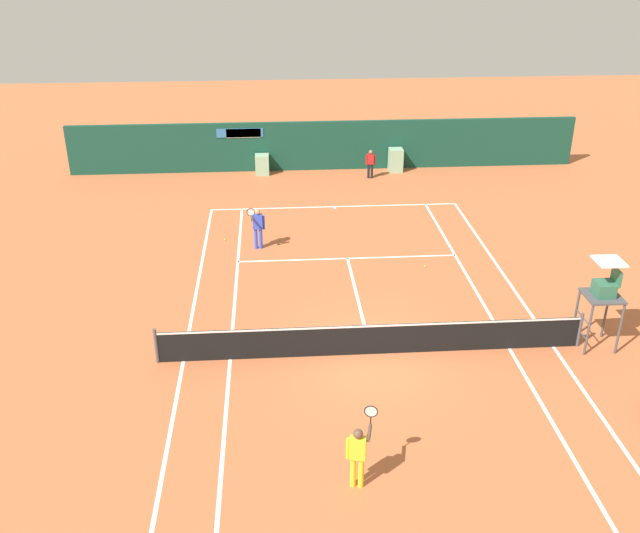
% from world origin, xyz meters
% --- Properties ---
extents(ground_plane, '(80.00, 80.00, 0.01)m').
position_xyz_m(ground_plane, '(-0.00, 0.58, 0.00)').
color(ground_plane, '#BC6038').
extents(tennis_net, '(12.10, 0.10, 1.07)m').
position_xyz_m(tennis_net, '(0.00, 0.00, 0.51)').
color(tennis_net, '#4C4C51').
rests_on(tennis_net, ground_plane).
extents(sponsor_back_wall, '(25.00, 1.02, 2.41)m').
position_xyz_m(sponsor_back_wall, '(0.02, 16.97, 1.17)').
color(sponsor_back_wall, '#144233').
rests_on(sponsor_back_wall, ground_plane).
extents(umpire_chair, '(1.00, 1.00, 2.72)m').
position_xyz_m(umpire_chair, '(6.48, -0.02, 1.76)').
color(umpire_chair, '#47474C').
rests_on(umpire_chair, ground_plane).
extents(player_on_baseline, '(0.64, 0.67, 1.83)m').
position_xyz_m(player_on_baseline, '(-3.26, 7.52, 0.95)').
color(player_on_baseline, blue).
rests_on(player_on_baseline, ground_plane).
extents(player_near_side, '(0.73, 0.64, 1.78)m').
position_xyz_m(player_near_side, '(-1.03, -5.15, 0.91)').
color(player_near_side, yellow).
rests_on(player_near_side, ground_plane).
extents(ball_kid_left_post, '(0.46, 0.21, 1.39)m').
position_xyz_m(ball_kid_left_post, '(2.06, 15.44, 0.80)').
color(ball_kid_left_post, black).
rests_on(ball_kid_left_post, ground_plane).
extents(tennis_ball_mid_court, '(0.07, 0.07, 0.07)m').
position_xyz_m(tennis_ball_mid_court, '(2.68, 5.48, 0.03)').
color(tennis_ball_mid_court, '#CCE033').
rests_on(tennis_ball_mid_court, ground_plane).
extents(tennis_ball_by_sideline, '(0.07, 0.07, 0.07)m').
position_xyz_m(tennis_ball_by_sideline, '(-4.56, 8.38, 0.03)').
color(tennis_ball_by_sideline, '#CCE033').
rests_on(tennis_ball_by_sideline, ground_plane).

